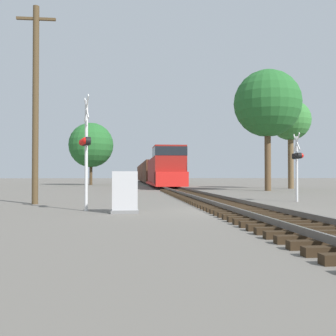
{
  "coord_description": "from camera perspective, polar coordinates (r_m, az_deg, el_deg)",
  "views": [
    {
      "loc": [
        -4.15,
        -14.25,
        1.32
      ],
      "look_at": [
        -1.41,
        11.93,
        1.84
      ],
      "focal_mm": 42.0,
      "sensor_mm": 36.0,
      "label": 1
    }
  ],
  "objects": [
    {
      "name": "relay_cabinet",
      "position": [
        13.95,
        -6.27,
        -3.56
      ],
      "size": [
        0.97,
        0.67,
        1.47
      ],
      "color": "slate",
      "rests_on": "ground"
    },
    {
      "name": "crossing_signal_far",
      "position": [
        21.09,
        18.27,
        1.23
      ],
      "size": [
        0.39,
        1.01,
        3.49
      ],
      "rotation": [
        0.0,
        0.0,
        1.49
      ],
      "color": "silver",
      "rests_on": "ground"
    },
    {
      "name": "rail_track_bed",
      "position": [
        14.89,
        10.29,
        -5.67
      ],
      "size": [
        2.6,
        160.0,
        0.31
      ],
      "color": "black",
      "rests_on": "ground"
    },
    {
      "name": "tree_deep_background",
      "position": [
        57.24,
        -11.11,
        3.28
      ],
      "size": [
        6.35,
        6.35,
        8.89
      ],
      "color": "#473521",
      "rests_on": "ground"
    },
    {
      "name": "utility_pole",
      "position": [
        19.6,
        -18.67,
        9.09
      ],
      "size": [
        1.8,
        0.29,
        9.29
      ],
      "color": "#4C3A23",
      "rests_on": "ground"
    },
    {
      "name": "crossing_signal_near",
      "position": [
        15.07,
        -11.88,
        3.33
      ],
      "size": [
        0.54,
        1.01,
        4.32
      ],
      "rotation": [
        0.0,
        0.0,
        -1.31
      ],
      "color": "silver",
      "rests_on": "ground"
    },
    {
      "name": "ground_plane",
      "position": [
        14.9,
        10.3,
        -6.19
      ],
      "size": [
        400.0,
        400.0,
        0.0
      ],
      "primitive_type": "plane",
      "color": "#666059"
    },
    {
      "name": "freight_train",
      "position": [
        69.65,
        -2.56,
        -0.65
      ],
      "size": [
        3.1,
        68.59,
        4.26
      ],
      "color": "maroon",
      "rests_on": "ground"
    },
    {
      "name": "tree_mid_background",
      "position": [
        42.5,
        17.36,
        6.51
      ],
      "size": [
        4.13,
        4.13,
        9.11
      ],
      "color": "brown",
      "rests_on": "ground"
    },
    {
      "name": "tree_far_right",
      "position": [
        35.99,
        14.24,
        9.03
      ],
      "size": [
        5.88,
        5.88,
        10.63
      ],
      "color": "brown",
      "rests_on": "ground"
    }
  ]
}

